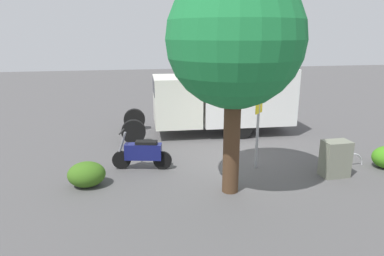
{
  "coord_description": "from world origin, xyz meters",
  "views": [
    {
      "loc": [
        3.23,
        9.87,
        3.99
      ],
      "look_at": [
        1.37,
        0.3,
        1.29
      ],
      "focal_mm": 32.01,
      "sensor_mm": 36.0,
      "label": 1
    }
  ],
  "objects_px": {
    "street_tree": "(235,41)",
    "box_truck_near": "(221,96)",
    "stop_sign": "(259,105)",
    "bike_rack_hoop": "(351,166)",
    "motorcycle": "(143,153)",
    "utility_cabinet": "(335,159)"
  },
  "relations": [
    {
      "from": "motorcycle",
      "to": "utility_cabinet",
      "type": "relative_size",
      "value": 1.7
    },
    {
      "from": "box_truck_near",
      "to": "stop_sign",
      "type": "relative_size",
      "value": 2.34
    },
    {
      "from": "street_tree",
      "to": "box_truck_near",
      "type": "bearing_deg",
      "value": -102.86
    },
    {
      "from": "stop_sign",
      "to": "utility_cabinet",
      "type": "height_order",
      "value": "stop_sign"
    },
    {
      "from": "stop_sign",
      "to": "bike_rack_hoop",
      "type": "relative_size",
      "value": 3.48
    },
    {
      "from": "stop_sign",
      "to": "bike_rack_hoop",
      "type": "distance_m",
      "value": 3.59
    },
    {
      "from": "box_truck_near",
      "to": "street_tree",
      "type": "xyz_separation_m",
      "value": [
        1.23,
        5.37,
        2.31
      ]
    },
    {
      "from": "utility_cabinet",
      "to": "stop_sign",
      "type": "bearing_deg",
      "value": -27.85
    },
    {
      "from": "stop_sign",
      "to": "motorcycle",
      "type": "bearing_deg",
      "value": -8.89
    },
    {
      "from": "bike_rack_hoop",
      "to": "motorcycle",
      "type": "bearing_deg",
      "value": -9.1
    },
    {
      "from": "street_tree",
      "to": "bike_rack_hoop",
      "type": "distance_m",
      "value": 5.78
    },
    {
      "from": "box_truck_near",
      "to": "motorcycle",
      "type": "height_order",
      "value": "box_truck_near"
    },
    {
      "from": "box_truck_near",
      "to": "street_tree",
      "type": "bearing_deg",
      "value": 79.85
    },
    {
      "from": "stop_sign",
      "to": "box_truck_near",
      "type": "bearing_deg",
      "value": -89.42
    },
    {
      "from": "motorcycle",
      "to": "bike_rack_hoop",
      "type": "height_order",
      "value": "motorcycle"
    },
    {
      "from": "street_tree",
      "to": "bike_rack_hoop",
      "type": "xyz_separation_m",
      "value": [
        -4.23,
        -0.94,
        -3.83
      ]
    },
    {
      "from": "bike_rack_hoop",
      "to": "box_truck_near",
      "type": "bearing_deg",
      "value": -55.92
    },
    {
      "from": "box_truck_near",
      "to": "bike_rack_hoop",
      "type": "bearing_deg",
      "value": 126.79
    },
    {
      "from": "street_tree",
      "to": "utility_cabinet",
      "type": "bearing_deg",
      "value": -173.32
    },
    {
      "from": "box_truck_near",
      "to": "bike_rack_hoop",
      "type": "relative_size",
      "value": 8.14
    },
    {
      "from": "box_truck_near",
      "to": "street_tree",
      "type": "height_order",
      "value": "street_tree"
    },
    {
      "from": "stop_sign",
      "to": "street_tree",
      "type": "xyz_separation_m",
      "value": [
        1.27,
        1.43,
        1.86
      ]
    }
  ]
}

